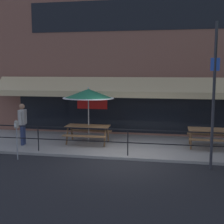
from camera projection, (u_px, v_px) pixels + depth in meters
The scene contains 10 objects.
ground_plane at pixel (127, 160), 11.05m from camera, with size 120.00×120.00×0.00m, color black.
patio_deck at pixel (133, 146), 12.99m from camera, with size 15.00×4.00×0.10m, color gray.
restaurant_building at pixel (140, 52), 14.63m from camera, with size 15.00×1.60×8.08m.
patio_railing at pixel (128, 137), 11.24m from camera, with size 13.84×0.04×0.97m.
picnic_table_left at pixel (88, 129), 13.07m from camera, with size 1.80×1.42×0.76m.
picnic_table_centre at pixel (211, 133), 12.33m from camera, with size 1.80×1.42×0.76m.
patio_umbrella_left at pixel (88, 94), 13.03m from camera, with size 2.14×2.14×2.38m.
pedestrian_walking at pixel (23, 122), 12.83m from camera, with size 0.29×0.62×1.71m.
parking_meter_near at pixel (16, 128), 11.00m from camera, with size 0.15×0.16×1.42m.
street_sign_pole at pixel (214, 96), 9.78m from camera, with size 0.28×0.09×4.67m.
Camera 1 is at (1.47, -10.63, 3.20)m, focal length 50.00 mm.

